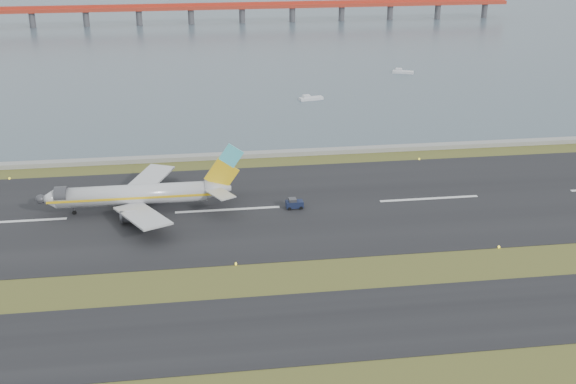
% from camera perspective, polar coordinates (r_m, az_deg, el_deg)
% --- Properties ---
extents(ground, '(1000.00, 1000.00, 0.00)m').
position_cam_1_polar(ground, '(111.92, -3.87, -7.59)').
color(ground, '#394418').
rests_on(ground, ground).
extents(taxiway_strip, '(1000.00, 18.00, 0.10)m').
position_cam_1_polar(taxiway_strip, '(101.68, -3.36, -10.91)').
color(taxiway_strip, black).
rests_on(taxiway_strip, ground).
extents(runway_strip, '(1000.00, 45.00, 0.10)m').
position_cam_1_polar(runway_strip, '(138.69, -4.79, -1.42)').
color(runway_strip, black).
rests_on(runway_strip, ground).
extents(seawall, '(1000.00, 2.50, 1.00)m').
position_cam_1_polar(seawall, '(166.43, -5.40, 2.85)').
color(seawall, gray).
rests_on(seawall, ground).
extents(red_pier, '(260.00, 5.00, 10.20)m').
position_cam_1_polar(red_pier, '(351.21, -3.66, 14.36)').
color(red_pier, red).
rests_on(red_pier, ground).
extents(airliner, '(38.52, 32.89, 12.80)m').
position_cam_1_polar(airliner, '(139.31, -11.58, -0.19)').
color(airliner, silver).
rests_on(airliner, ground).
extents(pushback_tug, '(3.36, 2.07, 2.11)m').
position_cam_1_polar(pushback_tug, '(138.56, 0.49, -0.92)').
color(pushback_tug, '#141B37').
rests_on(pushback_tug, ground).
extents(workboat_near, '(7.28, 3.54, 1.70)m').
position_cam_1_polar(workboat_near, '(214.58, 1.78, 7.41)').
color(workboat_near, silver).
rests_on(workboat_near, ground).
extents(workboat_far, '(7.31, 4.65, 1.70)m').
position_cam_1_polar(workboat_far, '(251.29, 9.03, 9.37)').
color(workboat_far, silver).
rests_on(workboat_far, ground).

